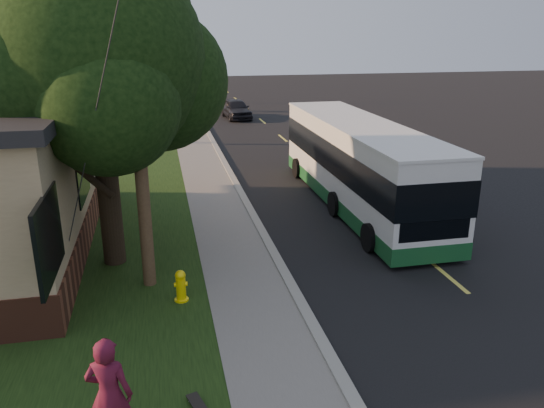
% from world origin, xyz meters
% --- Properties ---
extents(ground, '(120.00, 120.00, 0.00)m').
position_xyz_m(ground, '(0.00, 0.00, 0.00)').
color(ground, black).
rests_on(ground, ground).
extents(road, '(8.00, 80.00, 0.01)m').
position_xyz_m(road, '(4.00, 10.00, 0.01)').
color(road, black).
rests_on(road, ground).
extents(curb, '(0.25, 80.00, 0.12)m').
position_xyz_m(curb, '(0.00, 10.00, 0.06)').
color(curb, gray).
rests_on(curb, ground).
extents(sidewalk, '(2.00, 80.00, 0.08)m').
position_xyz_m(sidewalk, '(-1.00, 10.00, 0.04)').
color(sidewalk, slate).
rests_on(sidewalk, ground).
extents(grass_verge, '(5.00, 80.00, 0.07)m').
position_xyz_m(grass_verge, '(-4.50, 10.00, 0.04)').
color(grass_verge, black).
rests_on(grass_verge, ground).
extents(fire_hydrant, '(0.32, 0.32, 0.74)m').
position_xyz_m(fire_hydrant, '(-2.60, 0.00, 0.43)').
color(fire_hydrant, yellow).
rests_on(fire_hydrant, grass_verge).
extents(utility_pole, '(2.86, 3.21, 9.07)m').
position_xyz_m(utility_pole, '(-3.31, 0.99, 4.63)').
color(utility_pole, '#473321').
rests_on(utility_pole, ground).
extents(leafy_tree, '(6.30, 6.00, 7.80)m').
position_xyz_m(leafy_tree, '(-4.17, 2.65, 5.17)').
color(leafy_tree, black).
rests_on(leafy_tree, grass_verge).
extents(bare_tree_near, '(1.38, 1.21, 4.31)m').
position_xyz_m(bare_tree_near, '(-3.50, 18.00, 2.15)').
color(bare_tree_near, black).
rests_on(bare_tree_near, grass_verge).
extents(bare_tree_far, '(1.38, 1.21, 4.03)m').
position_xyz_m(bare_tree_far, '(-3.00, 30.00, 2.00)').
color(bare_tree_far, black).
rests_on(bare_tree_far, grass_verge).
extents(traffic_signal, '(0.18, 0.22, 5.50)m').
position_xyz_m(traffic_signal, '(0.50, 34.00, 3.16)').
color(traffic_signal, '#2D2D30').
rests_on(traffic_signal, ground).
extents(transit_bus, '(2.48, 10.77, 2.92)m').
position_xyz_m(transit_bus, '(3.79, 5.78, 1.56)').
color(transit_bus, silver).
rests_on(transit_bus, ground).
extents(skateboarder, '(0.75, 0.59, 1.83)m').
position_xyz_m(skateboarder, '(-3.78, -4.28, 0.99)').
color(skateboarder, '#511026').
rests_on(skateboarder, grass_verge).
extents(skateboard_main, '(0.42, 0.81, 0.07)m').
position_xyz_m(skateboard_main, '(-2.50, -3.76, 0.13)').
color(skateboard_main, black).
rests_on(skateboard_main, grass_verge).
extents(distant_car, '(1.91, 4.04, 1.34)m').
position_xyz_m(distant_car, '(2.46, 25.47, 0.67)').
color(distant_car, black).
rests_on(distant_car, ground).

